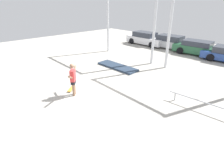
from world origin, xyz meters
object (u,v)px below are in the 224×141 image
Objects in this scene: grind_rail at (202,103)px; skateboarder at (73,78)px; parked_car_green at (198,48)px; skateboard at (71,88)px; parked_car_silver at (171,42)px; parked_car_white at (145,39)px; manual_pad at (117,67)px.

skateboarder is at bearing -145.45° from grind_rail.
grind_rail is 10.01m from parked_car_green.
grind_rail reaches higher than skateboard.
skateboarder reaches higher than grind_rail.
parked_car_green is (2.97, -0.23, -0.04)m from parked_car_silver.
parked_car_white is 3.05m from parked_car_silver.
skateboard is 6.76m from grind_rail.
parked_car_white is (-4.80, 12.52, -0.29)m from skateboarder.
parked_car_silver reaches higher than manual_pad.
skateboard is 0.17× the size of parked_car_silver.
skateboarder is 0.53× the size of manual_pad.
skateboard is at bearing -150.16° from grind_rail.
manual_pad is at bearing 151.15° from skateboarder.
manual_pad is at bearing -112.53° from parked_car_green.
skateboard is at bearing -86.78° from parked_car_silver.
manual_pad is 1.11× the size of grind_rail.
manual_pad is 8.55m from parked_car_white.
skateboard is at bearing -71.52° from parked_car_white.
grind_rail is at bearing 78.33° from skateboarder.
parked_car_green is at bearing 128.47° from skateboarder.
parked_car_silver is 2.98m from parked_car_green.
parked_car_green is at bearing 131.62° from skateboard.
parked_car_white reaches higher than parked_car_silver.
grind_rail reaches higher than manual_pad.
skateboard is 12.68m from parked_car_green.
manual_pad is 8.52m from parked_car_green.
skateboarder reaches higher than skateboard.
parked_car_silver reaches higher than grind_rail.
skateboard is 0.25× the size of grind_rail.
skateboard is at bearing -79.91° from manual_pad.
parked_car_silver is (-1.12, 12.77, 0.62)m from skateboard.
manual_pad is (-0.79, 4.46, 0.00)m from skateboard.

